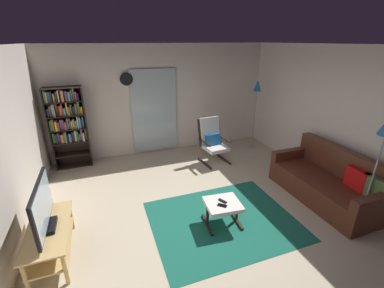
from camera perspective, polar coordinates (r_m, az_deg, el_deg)
name	(u,v)px	position (r m, az deg, el deg)	size (l,w,h in m)	color
ground_plane	(209,213)	(4.43, 3.68, -15.00)	(7.02, 7.02, 0.00)	beige
wall_back	(162,100)	(6.44, -6.55, 9.67)	(5.60, 0.06, 2.60)	silver
wall_right	(348,121)	(5.44, 31.18, 4.30)	(0.06, 6.00, 2.60)	silver
glass_door_panel	(155,111)	(6.38, -8.28, 7.17)	(1.10, 0.01, 2.00)	silver
area_rug	(223,220)	(4.30, 6.86, -16.42)	(2.22, 1.81, 0.01)	#1A6350
tv_stand	(51,237)	(3.96, -28.82, -17.63)	(0.50, 1.12, 0.47)	tan
television	(43,208)	(3.70, -30.14, -12.12)	(0.20, 0.99, 0.63)	black
bookshelf_near_tv	(67,122)	(6.14, -25.89, 4.46)	(0.74, 0.30, 1.78)	black
leather_sofa	(329,183)	(5.21, 27.98, -7.61)	(0.88, 1.93, 0.90)	#54291B
lounge_armchair	(213,139)	(5.96, 4.57, 1.04)	(0.63, 0.71, 1.02)	black
ottoman	(223,206)	(4.06, 6.81, -13.52)	(0.56, 0.53, 0.38)	white
tv_remote	(223,201)	(4.03, 6.80, -12.41)	(0.04, 0.14, 0.02)	black
cell_phone	(222,205)	(3.95, 6.71, -13.34)	(0.07, 0.14, 0.01)	black
floor_lamp_by_shelf	(257,94)	(6.65, 14.13, 10.68)	(0.22, 0.22, 1.77)	#A5A5AD
wall_clock	(126,79)	(6.13, -14.33, 13.75)	(0.29, 0.03, 0.29)	silver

